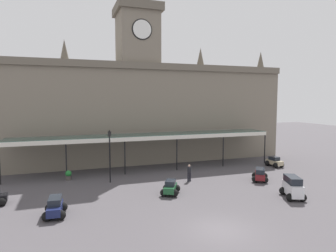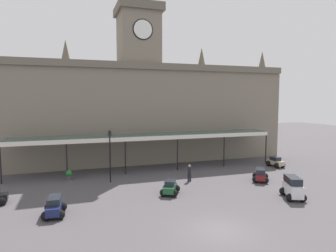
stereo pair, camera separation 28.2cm
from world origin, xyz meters
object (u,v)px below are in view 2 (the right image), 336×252
(victorian_lamppost, at_px, (110,150))
(car_white_van, at_px, (293,188))
(car_navy_estate, at_px, (54,207))
(car_beige_sedan, at_px, (275,163))
(car_green_sedan, at_px, (170,188))
(pedestrian_near_entrance, at_px, (189,172))
(car_maroon_estate, at_px, (260,175))
(planter_by_canopy, at_px, (69,175))

(victorian_lamppost, bearing_deg, car_white_van, -34.88)
(car_navy_estate, bearing_deg, car_beige_sedan, 17.56)
(car_green_sedan, height_order, pedestrian_near_entrance, pedestrian_near_entrance)
(car_maroon_estate, relative_size, planter_by_canopy, 2.53)
(car_navy_estate, relative_size, car_maroon_estate, 0.95)
(car_navy_estate, distance_m, car_maroon_estate, 18.97)
(car_maroon_estate, distance_m, planter_by_canopy, 18.94)
(car_navy_estate, height_order, car_maroon_estate, same)
(car_beige_sedan, distance_m, planter_by_canopy, 23.41)
(car_navy_estate, relative_size, car_beige_sedan, 1.09)
(planter_by_canopy, bearing_deg, victorian_lamppost, -30.63)
(victorian_lamppost, distance_m, planter_by_canopy, 5.16)
(car_navy_estate, relative_size, planter_by_canopy, 2.40)
(car_green_sedan, height_order, car_beige_sedan, same)
(car_white_van, xyz_separation_m, pedestrian_near_entrance, (-6.03, 7.24, 0.10))
(car_beige_sedan, height_order, car_maroon_estate, car_maroon_estate)
(car_beige_sedan, xyz_separation_m, car_white_van, (-6.16, -9.91, 0.30))
(planter_by_canopy, bearing_deg, car_navy_estate, -95.68)
(car_navy_estate, height_order, car_white_van, car_white_van)
(car_maroon_estate, height_order, planter_by_canopy, car_maroon_estate)
(car_navy_estate, distance_m, car_white_van, 18.26)
(car_navy_estate, xyz_separation_m, car_beige_sedan, (24.28, 7.68, -0.06))
(car_beige_sedan, bearing_deg, planter_by_canopy, 175.90)
(car_green_sedan, relative_size, pedestrian_near_entrance, 1.34)
(pedestrian_near_entrance, height_order, victorian_lamppost, victorian_lamppost)
(planter_by_canopy, bearing_deg, pedestrian_near_entrance, -21.30)
(car_navy_estate, height_order, car_beige_sedan, car_navy_estate)
(pedestrian_near_entrance, relative_size, planter_by_canopy, 1.74)
(victorian_lamppost, bearing_deg, car_green_sedan, -50.44)
(car_navy_estate, distance_m, car_beige_sedan, 25.46)
(car_green_sedan, xyz_separation_m, pedestrian_near_entrance, (3.04, 3.13, 0.41))
(planter_by_canopy, bearing_deg, car_maroon_estate, -19.88)
(car_green_sedan, xyz_separation_m, car_navy_estate, (-9.05, -1.87, 0.06))
(car_white_van, relative_size, pedestrian_near_entrance, 1.55)
(car_white_van, bearing_deg, car_navy_estate, 172.98)
(pedestrian_near_entrance, bearing_deg, car_beige_sedan, 12.39)
(pedestrian_near_entrance, xyz_separation_m, victorian_lamppost, (-7.36, 2.10, 2.24))
(car_maroon_estate, xyz_separation_m, planter_by_canopy, (-17.81, 6.44, -0.07))
(car_beige_sedan, height_order, planter_by_canopy, car_beige_sedan)
(car_navy_estate, distance_m, planter_by_canopy, 9.40)
(car_white_van, xyz_separation_m, planter_by_canopy, (-17.19, 11.59, -0.32))
(car_green_sedan, distance_m, car_maroon_estate, 9.75)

